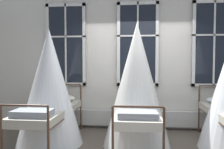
% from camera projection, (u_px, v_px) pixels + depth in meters
% --- Properties ---
extents(ground, '(17.72, 17.72, 0.00)m').
position_uv_depth(ground, '(139.00, 149.00, 3.97)').
color(ground, brown).
extents(back_wall_with_windows, '(7.43, 0.10, 3.16)m').
position_uv_depth(back_wall_with_windows, '(137.00, 61.00, 5.27)').
color(back_wall_with_windows, silver).
rests_on(back_wall_with_windows, ground).
extents(window_bank, '(4.36, 0.10, 2.87)m').
position_uv_depth(window_bank, '(138.00, 77.00, 5.17)').
color(window_bank, black).
rests_on(window_bank, ground).
extents(cot_first, '(1.24, 1.98, 2.19)m').
position_uv_depth(cot_first, '(49.00, 88.00, 4.20)').
color(cot_first, '#4C3323').
rests_on(cot_first, ground).
extents(cot_second, '(1.24, 1.97, 2.28)m').
position_uv_depth(cot_second, '(137.00, 86.00, 4.10)').
color(cot_second, '#4C3323').
rests_on(cot_second, ground).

